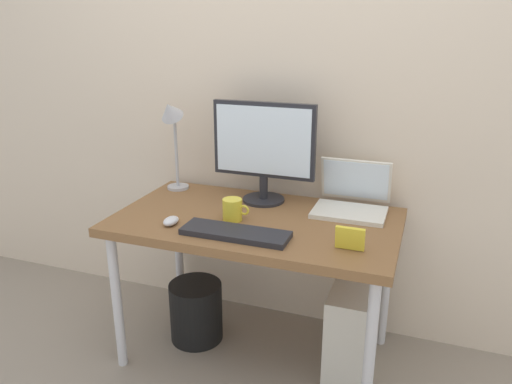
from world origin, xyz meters
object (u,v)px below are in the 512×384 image
desk (256,232)px  keyboard (235,233)px  desk_lamp (172,125)px  laptop (352,198)px  monitor (264,147)px  mouse (171,221)px  coffee_mug (233,210)px  wastebasket (196,311)px  photo_frame (350,238)px  computer_tower (350,329)px

desk → keyboard: bearing=-93.4°
desk_lamp → laptop: bearing=1.2°
monitor → mouse: size_ratio=5.43×
coffee_mug → wastebasket: (-0.24, 0.07, -0.60)m
photo_frame → desk_lamp: bearing=157.2°
laptop → desk_lamp: desk_lamp is taller
computer_tower → monitor: bearing=159.8°
desk_lamp → keyboard: desk_lamp is taller
keyboard → wastebasket: 0.68m
monitor → coffee_mug: (-0.05, -0.27, -0.22)m
keyboard → wastebasket: keyboard is taller
desk → computer_tower: desk is taller
keyboard → photo_frame: (0.45, 0.02, 0.04)m
monitor → wastebasket: monitor is taller
computer_tower → wastebasket: computer_tower is taller
desk_lamp → mouse: desk_lamp is taller
photo_frame → coffee_mug: bearing=166.3°
coffee_mug → wastebasket: size_ratio=0.40×
monitor → wastebasket: size_ratio=1.63×
monitor → computer_tower: bearing=-20.2°
keyboard → desk_lamp: bearing=139.9°
laptop → keyboard: 0.59m
keyboard → mouse: size_ratio=4.89×
photo_frame → wastebasket: (-0.76, 0.20, -0.60)m
desk → coffee_mug: (-0.09, -0.06, 0.11)m
laptop → wastebasket: bearing=-162.7°
mouse → computer_tower: bearing=17.4°
desk_lamp → coffee_mug: (0.43, -0.27, -0.29)m
desk → coffee_mug: coffee_mug is taller
keyboard → mouse: (-0.30, 0.01, 0.01)m
monitor → coffee_mug: monitor is taller
photo_frame → computer_tower: 0.59m
monitor → laptop: (0.42, 0.02, -0.21)m
wastebasket → laptop: bearing=17.3°
desk_lamp → photo_frame: 1.08m
computer_tower → keyboard: bearing=-151.0°
wastebasket → computer_tower: bearing=1.8°
desk_lamp → wastebasket: desk_lamp is taller
mouse → monitor: bearing=56.5°
monitor → coffee_mug: bearing=-99.6°
desk_lamp → coffee_mug: 0.59m
laptop → photo_frame: 0.43m
mouse → computer_tower: (0.75, 0.24, -0.51)m
mouse → coffee_mug: coffee_mug is taller
monitor → laptop: bearing=2.7°
laptop → coffee_mug: laptop is taller
desk → monitor: 0.40m
photo_frame → desk: bearing=157.2°
monitor → desk_lamp: (-0.48, 0.00, 0.07)m
computer_tower → wastebasket: size_ratio=1.40×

